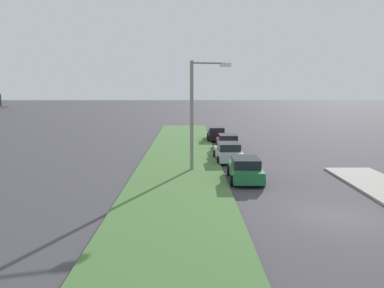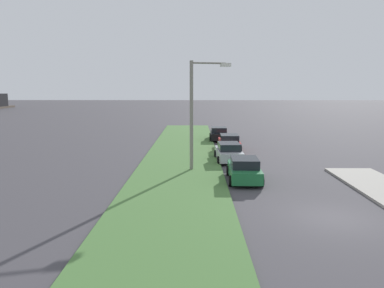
{
  "view_description": "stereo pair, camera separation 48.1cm",
  "coord_description": "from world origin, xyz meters",
  "px_view_note": "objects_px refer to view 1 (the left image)",
  "views": [
    {
      "loc": [
        -16.35,
        6.63,
        5.78
      ],
      "look_at": [
        10.76,
        6.38,
        1.72
      ],
      "focal_mm": 35.93,
      "sensor_mm": 36.0,
      "label": 1
    },
    {
      "loc": [
        -16.35,
        6.15,
        5.78
      ],
      "look_at": [
        10.76,
        6.38,
        1.72
      ],
      "focal_mm": 35.93,
      "sensor_mm": 36.0,
      "label": 2
    }
  ],
  "objects_px": {
    "parked_car_green": "(245,169)",
    "parked_car_red": "(228,142)",
    "parked_car_silver": "(228,152)",
    "streetlight": "(197,107)",
    "parked_car_black": "(217,134)"
  },
  "relations": [
    {
      "from": "parked_car_silver",
      "to": "streetlight",
      "type": "relative_size",
      "value": 0.58
    },
    {
      "from": "parked_car_silver",
      "to": "parked_car_black",
      "type": "relative_size",
      "value": 1.0
    },
    {
      "from": "parked_car_green",
      "to": "streetlight",
      "type": "height_order",
      "value": "streetlight"
    },
    {
      "from": "parked_car_green",
      "to": "parked_car_black",
      "type": "bearing_deg",
      "value": 3.01
    },
    {
      "from": "parked_car_green",
      "to": "parked_car_black",
      "type": "relative_size",
      "value": 1.0
    },
    {
      "from": "parked_car_silver",
      "to": "parked_car_red",
      "type": "bearing_deg",
      "value": -7.56
    },
    {
      "from": "parked_car_green",
      "to": "parked_car_black",
      "type": "height_order",
      "value": "same"
    },
    {
      "from": "parked_car_red",
      "to": "streetlight",
      "type": "distance_m",
      "value": 9.85
    },
    {
      "from": "parked_car_silver",
      "to": "parked_car_green",
      "type": "bearing_deg",
      "value": -178.61
    },
    {
      "from": "parked_car_green",
      "to": "parked_car_red",
      "type": "distance_m",
      "value": 11.59
    },
    {
      "from": "parked_car_silver",
      "to": "streetlight",
      "type": "distance_m",
      "value": 5.6
    },
    {
      "from": "parked_car_red",
      "to": "streetlight",
      "type": "relative_size",
      "value": 0.58
    },
    {
      "from": "parked_car_green",
      "to": "parked_car_red",
      "type": "bearing_deg",
      "value": 1.11
    },
    {
      "from": "parked_car_red",
      "to": "streetlight",
      "type": "bearing_deg",
      "value": 161.41
    },
    {
      "from": "parked_car_silver",
      "to": "parked_car_black",
      "type": "distance_m",
      "value": 11.72
    }
  ]
}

